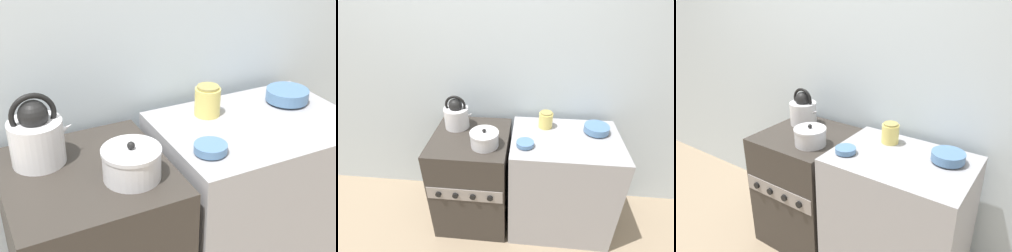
% 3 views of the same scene
% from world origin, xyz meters
% --- Properties ---
extents(ground_plane, '(12.00, 12.00, 0.00)m').
position_xyz_m(ground_plane, '(0.00, 0.00, 0.00)').
color(ground_plane, gray).
extents(wall_back, '(7.00, 0.06, 2.50)m').
position_xyz_m(wall_back, '(0.00, 0.68, 1.25)').
color(wall_back, silver).
rests_on(wall_back, ground_plane).
extents(stove, '(0.60, 0.63, 0.85)m').
position_xyz_m(stove, '(-0.00, 0.30, 0.43)').
color(stove, '#332D28').
rests_on(stove, ground_plane).
extents(counter, '(0.81, 0.59, 0.89)m').
position_xyz_m(counter, '(0.73, 0.29, 0.45)').
color(counter, '#99999E').
rests_on(counter, ground_plane).
extents(kettle, '(0.24, 0.20, 0.28)m').
position_xyz_m(kettle, '(-0.13, 0.44, 0.96)').
color(kettle, silver).
rests_on(kettle, stove).
extents(cooking_pot, '(0.21, 0.21, 0.14)m').
position_xyz_m(cooking_pot, '(0.13, 0.20, 0.91)').
color(cooking_pot, silver).
rests_on(cooking_pot, stove).
extents(enamel_bowl, '(0.19, 0.19, 0.06)m').
position_xyz_m(enamel_bowl, '(0.97, 0.40, 0.93)').
color(enamel_bowl, '#4C729E').
rests_on(enamel_bowl, counter).
extents(small_ceramic_bowl, '(0.12, 0.12, 0.04)m').
position_xyz_m(small_ceramic_bowl, '(0.43, 0.16, 0.91)').
color(small_ceramic_bowl, '#4C729E').
rests_on(small_ceramic_bowl, counter).
extents(storage_jar, '(0.11, 0.11, 0.13)m').
position_xyz_m(storage_jar, '(0.58, 0.44, 0.95)').
color(storage_jar, '#E0CC66').
rests_on(storage_jar, counter).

